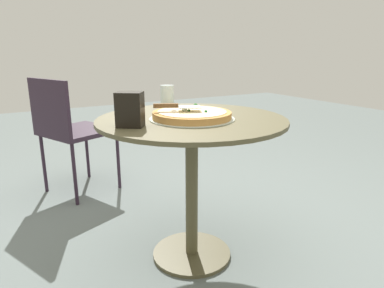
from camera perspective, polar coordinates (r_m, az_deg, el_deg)
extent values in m
plane|color=slate|center=(1.84, -0.05, -17.86)|extent=(10.00, 10.00, 0.00)
cylinder|color=brown|center=(1.57, -0.05, 4.05)|extent=(0.87, 0.87, 0.02)
cylinder|color=brown|center=(1.68, -0.05, -7.64)|extent=(0.06, 0.06, 0.68)
cylinder|color=brown|center=(1.84, -0.05, -17.62)|extent=(0.39, 0.39, 0.02)
cylinder|color=silver|center=(1.54, 0.00, 4.25)|extent=(0.38, 0.38, 0.00)
cylinder|color=#C38947|center=(1.54, 0.00, 4.84)|extent=(0.35, 0.35, 0.03)
cylinder|color=beige|center=(1.54, 0.00, 5.42)|extent=(0.31, 0.31, 0.00)
sphere|color=#2D6522|center=(1.53, -0.54, 5.56)|extent=(0.01, 0.01, 0.01)
sphere|color=#2C6E21|center=(1.65, 0.60, 6.37)|extent=(0.02, 0.02, 0.02)
sphere|color=silver|center=(1.54, -1.26, 5.70)|extent=(0.02, 0.02, 0.02)
sphere|color=white|center=(1.50, -3.03, 5.43)|extent=(0.02, 0.02, 0.02)
sphere|color=#247135|center=(1.51, 2.30, 5.41)|extent=(0.01, 0.01, 0.01)
cube|color=silver|center=(1.53, -0.42, 6.18)|extent=(0.12, 0.11, 0.00)
cube|color=brown|center=(1.53, -4.37, 6.36)|extent=(0.11, 0.06, 0.02)
cylinder|color=white|center=(1.82, -4.14, 7.80)|extent=(0.07, 0.07, 0.12)
cube|color=black|center=(1.40, -10.25, 5.66)|extent=(0.13, 0.13, 0.14)
cube|color=#2C1E2C|center=(2.59, -18.26, 2.02)|extent=(0.57, 0.57, 0.03)
cube|color=#2C1E2C|center=(2.44, -22.59, 5.62)|extent=(0.19, 0.41, 0.37)
cylinder|color=#2C1E2C|center=(2.90, -17.00, -1.22)|extent=(0.02, 0.02, 0.43)
cylinder|color=#2C1E2C|center=(2.61, -12.13, -2.67)|extent=(0.02, 0.02, 0.43)
cylinder|color=#2C1E2C|center=(2.71, -23.36, -2.98)|extent=(0.02, 0.02, 0.43)
cylinder|color=#2C1E2C|center=(2.40, -18.88, -4.80)|extent=(0.02, 0.02, 0.43)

